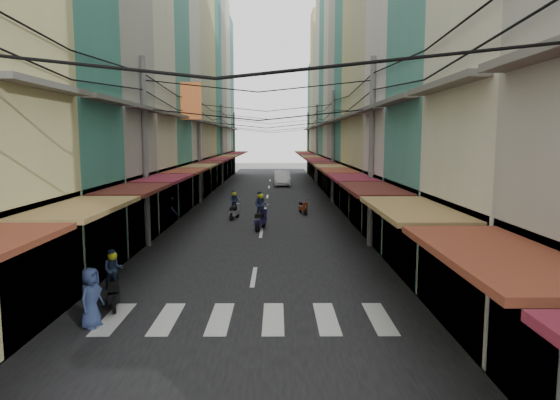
{
  "coord_description": "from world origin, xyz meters",
  "views": [
    {
      "loc": [
        0.8,
        -18.64,
        4.72
      ],
      "look_at": [
        0.93,
        3.33,
        2.02
      ],
      "focal_mm": 32.0,
      "sensor_mm": 36.0,
      "label": 1
    }
  ],
  "objects_px": {
    "white_car": "(282,186)",
    "bicycle": "(452,286)",
    "traffic_sign": "(430,237)",
    "market_umbrella": "(462,210)"
  },
  "relations": [
    {
      "from": "white_car",
      "to": "bicycle",
      "type": "distance_m",
      "value": 35.08
    },
    {
      "from": "bicycle",
      "to": "traffic_sign",
      "type": "height_order",
      "value": "traffic_sign"
    },
    {
      "from": "white_car",
      "to": "market_umbrella",
      "type": "distance_m",
      "value": 33.93
    },
    {
      "from": "market_umbrella",
      "to": "traffic_sign",
      "type": "bearing_deg",
      "value": -123.69
    },
    {
      "from": "bicycle",
      "to": "market_umbrella",
      "type": "relative_size",
      "value": 0.63
    },
    {
      "from": "traffic_sign",
      "to": "white_car",
      "type": "bearing_deg",
      "value": 96.04
    },
    {
      "from": "bicycle",
      "to": "traffic_sign",
      "type": "xyz_separation_m",
      "value": [
        -1.3,
        -1.71,
        1.95
      ]
    },
    {
      "from": "market_umbrella",
      "to": "bicycle",
      "type": "bearing_deg",
      "value": -118.65
    },
    {
      "from": "bicycle",
      "to": "traffic_sign",
      "type": "distance_m",
      "value": 2.9
    },
    {
      "from": "bicycle",
      "to": "market_umbrella",
      "type": "distance_m",
      "value": 2.76
    }
  ]
}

